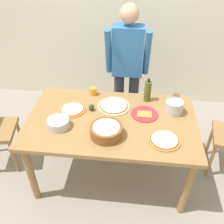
{
  "coord_description": "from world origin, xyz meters",
  "views": [
    {
      "loc": [
        0.2,
        -1.78,
        2.21
      ],
      "look_at": [
        0.0,
        0.05,
        0.81
      ],
      "focal_mm": 39.13,
      "sensor_mm": 36.0,
      "label": 1
    }
  ],
  "objects_px": {
    "cup_orange": "(93,91)",
    "cup_small_brown": "(176,98)",
    "person_cook": "(127,66)",
    "pizza_raw_on_board": "(113,106)",
    "pizza_cooked_on_tray": "(164,140)",
    "dining_table": "(111,127)",
    "pizza_second_cooked": "(72,109)",
    "olive_oil_bottle": "(148,91)",
    "plate_with_slice": "(145,114)",
    "steel_pot": "(174,107)",
    "avocado": "(92,107)",
    "mixing_bowl_steel": "(58,123)",
    "popcorn_bowl": "(106,130)"
  },
  "relations": [
    {
      "from": "pizza_cooked_on_tray",
      "to": "plate_with_slice",
      "type": "relative_size",
      "value": 1.06
    },
    {
      "from": "dining_table",
      "to": "mixing_bowl_steel",
      "type": "height_order",
      "value": "mixing_bowl_steel"
    },
    {
      "from": "olive_oil_bottle",
      "to": "mixing_bowl_steel",
      "type": "bearing_deg",
      "value": -147.13
    },
    {
      "from": "pizza_second_cooked",
      "to": "cup_orange",
      "type": "relative_size",
      "value": 3.08
    },
    {
      "from": "popcorn_bowl",
      "to": "pizza_raw_on_board",
      "type": "bearing_deg",
      "value": 88.13
    },
    {
      "from": "dining_table",
      "to": "pizza_second_cooked",
      "type": "bearing_deg",
      "value": 165.96
    },
    {
      "from": "plate_with_slice",
      "to": "pizza_raw_on_board",
      "type": "bearing_deg",
      "value": 162.17
    },
    {
      "from": "plate_with_slice",
      "to": "mixing_bowl_steel",
      "type": "relative_size",
      "value": 1.3
    },
    {
      "from": "person_cook",
      "to": "pizza_raw_on_board",
      "type": "height_order",
      "value": "person_cook"
    },
    {
      "from": "dining_table",
      "to": "mixing_bowl_steel",
      "type": "relative_size",
      "value": 8.0
    },
    {
      "from": "pizza_second_cooked",
      "to": "pizza_cooked_on_tray",
      "type": "bearing_deg",
      "value": -20.88
    },
    {
      "from": "cup_orange",
      "to": "pizza_cooked_on_tray",
      "type": "bearing_deg",
      "value": -41.54
    },
    {
      "from": "olive_oil_bottle",
      "to": "steel_pot",
      "type": "bearing_deg",
      "value": -35.12
    },
    {
      "from": "dining_table",
      "to": "person_cook",
      "type": "distance_m",
      "value": 0.81
    },
    {
      "from": "mixing_bowl_steel",
      "to": "avocado",
      "type": "relative_size",
      "value": 2.86
    },
    {
      "from": "pizza_raw_on_board",
      "to": "cup_orange",
      "type": "bearing_deg",
      "value": 140.35
    },
    {
      "from": "pizza_cooked_on_tray",
      "to": "popcorn_bowl",
      "type": "bearing_deg",
      "value": 178.66
    },
    {
      "from": "pizza_raw_on_board",
      "to": "steel_pot",
      "type": "relative_size",
      "value": 1.88
    },
    {
      "from": "pizza_cooked_on_tray",
      "to": "pizza_raw_on_board",
      "type": "bearing_deg",
      "value": 137.58
    },
    {
      "from": "cup_orange",
      "to": "cup_small_brown",
      "type": "distance_m",
      "value": 0.87
    },
    {
      "from": "cup_orange",
      "to": "cup_small_brown",
      "type": "relative_size",
      "value": 1.0
    },
    {
      "from": "pizza_cooked_on_tray",
      "to": "cup_small_brown",
      "type": "distance_m",
      "value": 0.62
    },
    {
      "from": "pizza_second_cooked",
      "to": "mixing_bowl_steel",
      "type": "relative_size",
      "value": 1.31
    },
    {
      "from": "avocado",
      "to": "mixing_bowl_steel",
      "type": "bearing_deg",
      "value": -132.21
    },
    {
      "from": "pizza_cooked_on_tray",
      "to": "avocado",
      "type": "distance_m",
      "value": 0.78
    },
    {
      "from": "pizza_raw_on_board",
      "to": "plate_with_slice",
      "type": "distance_m",
      "value": 0.33
    },
    {
      "from": "dining_table",
      "to": "cup_small_brown",
      "type": "distance_m",
      "value": 0.74
    },
    {
      "from": "cup_small_brown",
      "to": "avocado",
      "type": "distance_m",
      "value": 0.87
    },
    {
      "from": "plate_with_slice",
      "to": "cup_orange",
      "type": "height_order",
      "value": "cup_orange"
    },
    {
      "from": "person_cook",
      "to": "cup_small_brown",
      "type": "xyz_separation_m",
      "value": [
        0.53,
        -0.39,
        -0.14
      ]
    },
    {
      "from": "dining_table",
      "to": "avocado",
      "type": "height_order",
      "value": "avocado"
    },
    {
      "from": "cup_small_brown",
      "to": "person_cook",
      "type": "bearing_deg",
      "value": 143.45
    },
    {
      "from": "olive_oil_bottle",
      "to": "cup_orange",
      "type": "relative_size",
      "value": 3.01
    },
    {
      "from": "pizza_raw_on_board",
      "to": "pizza_second_cooked",
      "type": "xyz_separation_m",
      "value": [
        -0.4,
        -0.11,
        0.0
      ]
    },
    {
      "from": "person_cook",
      "to": "avocado",
      "type": "xyz_separation_m",
      "value": [
        -0.31,
        -0.63,
        -0.14
      ]
    },
    {
      "from": "steel_pot",
      "to": "mixing_bowl_steel",
      "type": "bearing_deg",
      "value": -162.39
    },
    {
      "from": "pizza_cooked_on_tray",
      "to": "avocado",
      "type": "height_order",
      "value": "avocado"
    },
    {
      "from": "plate_with_slice",
      "to": "steel_pot",
      "type": "distance_m",
      "value": 0.29
    },
    {
      "from": "plate_with_slice",
      "to": "pizza_second_cooked",
      "type": "bearing_deg",
      "value": -179.6
    },
    {
      "from": "olive_oil_bottle",
      "to": "cup_small_brown",
      "type": "bearing_deg",
      "value": 1.33
    },
    {
      "from": "pizza_second_cooked",
      "to": "cup_orange",
      "type": "height_order",
      "value": "cup_orange"
    },
    {
      "from": "pizza_cooked_on_tray",
      "to": "cup_small_brown",
      "type": "height_order",
      "value": "cup_small_brown"
    },
    {
      "from": "pizza_cooked_on_tray",
      "to": "person_cook",
      "type": "bearing_deg",
      "value": 111.09
    },
    {
      "from": "plate_with_slice",
      "to": "steel_pot",
      "type": "height_order",
      "value": "steel_pot"
    },
    {
      "from": "dining_table",
      "to": "pizza_raw_on_board",
      "type": "distance_m",
      "value": 0.23
    },
    {
      "from": "olive_oil_bottle",
      "to": "plate_with_slice",
      "type": "bearing_deg",
      "value": -95.18
    },
    {
      "from": "dining_table",
      "to": "person_cook",
      "type": "bearing_deg",
      "value": 82.65
    },
    {
      "from": "steel_pot",
      "to": "cup_orange",
      "type": "relative_size",
      "value": 2.04
    },
    {
      "from": "pizza_raw_on_board",
      "to": "steel_pot",
      "type": "xyz_separation_m",
      "value": [
        0.59,
        -0.03,
        0.06
      ]
    },
    {
      "from": "cup_small_brown",
      "to": "avocado",
      "type": "relative_size",
      "value": 1.21
    }
  ]
}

